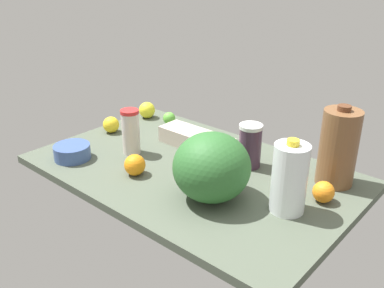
{
  "coord_description": "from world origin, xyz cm",
  "views": [
    {
      "loc": [
        -94.45,
        108.41,
        77.35
      ],
      "look_at": [
        0.0,
        0.0,
        13.0
      ],
      "focal_mm": 40.0,
      "sensor_mm": 36.0,
      "label": 1
    }
  ],
  "objects_px": {
    "egg_carton": "(196,140)",
    "mixing_bowl": "(72,152)",
    "milk_jug": "(289,178)",
    "orange_beside_bowl": "(323,192)",
    "lime_near_front": "(169,118)",
    "shaker_bottle": "(250,146)",
    "tumbler_cup": "(131,132)",
    "orange_loose": "(135,165)",
    "chocolate_milk_jug": "(338,148)",
    "lemon_by_jug": "(111,125)",
    "lemon_far_back": "(147,110)",
    "watermelon": "(212,167)"
  },
  "relations": [
    {
      "from": "lemon_far_back",
      "to": "orange_loose",
      "type": "xyz_separation_m",
      "value": [
        -0.4,
        0.44,
        -0.0
      ]
    },
    {
      "from": "milk_jug",
      "to": "orange_beside_bowl",
      "type": "height_order",
      "value": "milk_jug"
    },
    {
      "from": "lemon_far_back",
      "to": "shaker_bottle",
      "type": "bearing_deg",
      "value": 171.0
    },
    {
      "from": "chocolate_milk_jug",
      "to": "milk_jug",
      "type": "distance_m",
      "value": 0.27
    },
    {
      "from": "tumbler_cup",
      "to": "shaker_bottle",
      "type": "bearing_deg",
      "value": -153.28
    },
    {
      "from": "tumbler_cup",
      "to": "mixing_bowl",
      "type": "bearing_deg",
      "value": 54.4
    },
    {
      "from": "egg_carton",
      "to": "lime_near_front",
      "type": "bearing_deg",
      "value": -23.77
    },
    {
      "from": "chocolate_milk_jug",
      "to": "tumbler_cup",
      "type": "bearing_deg",
      "value": 22.64
    },
    {
      "from": "watermelon",
      "to": "orange_beside_bowl",
      "type": "relative_size",
      "value": 3.58
    },
    {
      "from": "egg_carton",
      "to": "lemon_by_jug",
      "type": "distance_m",
      "value": 0.42
    },
    {
      "from": "egg_carton",
      "to": "lemon_by_jug",
      "type": "bearing_deg",
      "value": 17.65
    },
    {
      "from": "chocolate_milk_jug",
      "to": "lemon_by_jug",
      "type": "relative_size",
      "value": 3.93
    },
    {
      "from": "lemon_by_jug",
      "to": "orange_loose",
      "type": "xyz_separation_m",
      "value": [
        -0.38,
        0.2,
        0.0
      ]
    },
    {
      "from": "lime_near_front",
      "to": "chocolate_milk_jug",
      "type": "bearing_deg",
      "value": 178.04
    },
    {
      "from": "mixing_bowl",
      "to": "shaker_bottle",
      "type": "height_order",
      "value": "shaker_bottle"
    },
    {
      "from": "lemon_far_back",
      "to": "lime_near_front",
      "type": "distance_m",
      "value": 0.14
    },
    {
      "from": "chocolate_milk_jug",
      "to": "lime_near_front",
      "type": "distance_m",
      "value": 0.84
    },
    {
      "from": "milk_jug",
      "to": "egg_carton",
      "type": "bearing_deg",
      "value": -18.44
    },
    {
      "from": "mixing_bowl",
      "to": "shaker_bottle",
      "type": "distance_m",
      "value": 0.69
    },
    {
      "from": "shaker_bottle",
      "to": "lemon_far_back",
      "type": "xyz_separation_m",
      "value": [
        0.67,
        -0.11,
        -0.05
      ]
    },
    {
      "from": "lemon_far_back",
      "to": "orange_beside_bowl",
      "type": "height_order",
      "value": "lemon_far_back"
    },
    {
      "from": "watermelon",
      "to": "shaker_bottle",
      "type": "xyz_separation_m",
      "value": [
        0.04,
        -0.28,
        -0.03
      ]
    },
    {
      "from": "lemon_by_jug",
      "to": "milk_jug",
      "type": "bearing_deg",
      "value": 176.99
    },
    {
      "from": "milk_jug",
      "to": "orange_beside_bowl",
      "type": "relative_size",
      "value": 3.41
    },
    {
      "from": "watermelon",
      "to": "mixing_bowl",
      "type": "distance_m",
      "value": 0.62
    },
    {
      "from": "mixing_bowl",
      "to": "shaker_bottle",
      "type": "bearing_deg",
      "value": -144.26
    },
    {
      "from": "tumbler_cup",
      "to": "lemon_far_back",
      "type": "distance_m",
      "value": 0.41
    },
    {
      "from": "watermelon",
      "to": "egg_carton",
      "type": "distance_m",
      "value": 0.41
    },
    {
      "from": "orange_beside_bowl",
      "to": "chocolate_milk_jug",
      "type": "bearing_deg",
      "value": -79.25
    },
    {
      "from": "egg_carton",
      "to": "chocolate_milk_jug",
      "type": "height_order",
      "value": "chocolate_milk_jug"
    },
    {
      "from": "shaker_bottle",
      "to": "lemon_by_jug",
      "type": "relative_size",
      "value": 2.3
    },
    {
      "from": "shaker_bottle",
      "to": "egg_carton",
      "type": "bearing_deg",
      "value": 0.74
    },
    {
      "from": "mixing_bowl",
      "to": "egg_carton",
      "type": "bearing_deg",
      "value": -126.83
    },
    {
      "from": "watermelon",
      "to": "mixing_bowl",
      "type": "xyz_separation_m",
      "value": [
        0.6,
        0.13,
        -0.09
      ]
    },
    {
      "from": "egg_carton",
      "to": "shaker_bottle",
      "type": "bearing_deg",
      "value": -179.21
    },
    {
      "from": "shaker_bottle",
      "to": "milk_jug",
      "type": "xyz_separation_m",
      "value": [
        -0.26,
        0.18,
        0.03
      ]
    },
    {
      "from": "tumbler_cup",
      "to": "watermelon",
      "type": "height_order",
      "value": "watermelon"
    },
    {
      "from": "chocolate_milk_jug",
      "to": "shaker_bottle",
      "type": "relative_size",
      "value": 1.71
    },
    {
      "from": "egg_carton",
      "to": "lemon_far_back",
      "type": "height_order",
      "value": "lemon_far_back"
    },
    {
      "from": "lemon_by_jug",
      "to": "lemon_far_back",
      "type": "relative_size",
      "value": 0.93
    },
    {
      "from": "orange_beside_bowl",
      "to": "shaker_bottle",
      "type": "bearing_deg",
      "value": -9.65
    },
    {
      "from": "egg_carton",
      "to": "mixing_bowl",
      "type": "bearing_deg",
      "value": 53.22
    },
    {
      "from": "lemon_by_jug",
      "to": "chocolate_milk_jug",
      "type": "bearing_deg",
      "value": -167.21
    },
    {
      "from": "milk_jug",
      "to": "lemon_by_jug",
      "type": "height_order",
      "value": "milk_jug"
    },
    {
      "from": "tumbler_cup",
      "to": "orange_loose",
      "type": "bearing_deg",
      "value": 142.04
    },
    {
      "from": "mixing_bowl",
      "to": "lemon_by_jug",
      "type": "height_order",
      "value": "lemon_by_jug"
    },
    {
      "from": "shaker_bottle",
      "to": "orange_loose",
      "type": "distance_m",
      "value": 0.43
    },
    {
      "from": "lemon_far_back",
      "to": "orange_loose",
      "type": "height_order",
      "value": "same"
    },
    {
      "from": "watermelon",
      "to": "lime_near_front",
      "type": "relative_size",
      "value": 4.36
    },
    {
      "from": "mixing_bowl",
      "to": "shaker_bottle",
      "type": "relative_size",
      "value": 0.85
    }
  ]
}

